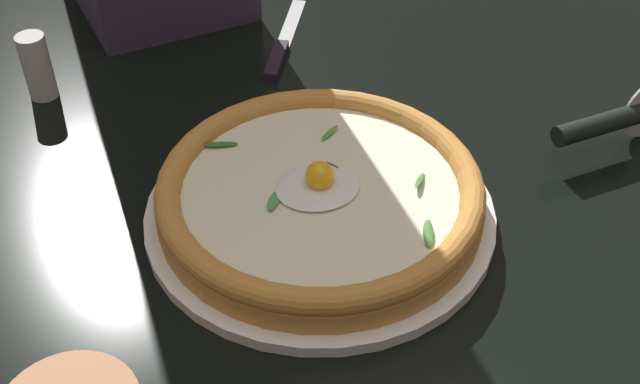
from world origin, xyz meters
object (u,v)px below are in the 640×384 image
pizza (320,192)px  pizza_cutter (611,118)px  pepper_shaker (37,67)px  table_knife (281,48)px

pizza → pizza_cutter: (-0.32, -0.02, 0.01)m
pizza → pizza_cutter: bearing=-177.1°
pepper_shaker → table_knife: bearing=-177.0°
pizza → table_knife: pizza is taller
pizza_cutter → table_knife: size_ratio=0.85×
pizza → pepper_shaker: size_ratio=3.96×
pizza_cutter → table_knife: 0.40m
pizza_cutter → pizza: bearing=2.9°
pizza → pizza_cutter: pizza_cutter is taller
table_knife → pepper_shaker: pepper_shaker is taller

